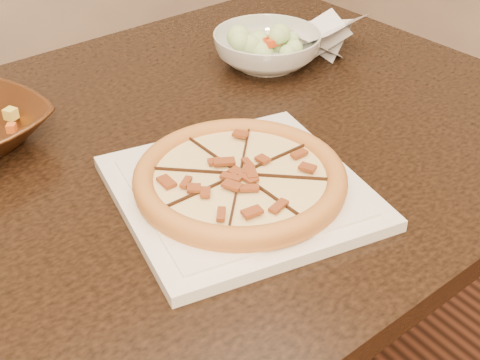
{
  "coord_description": "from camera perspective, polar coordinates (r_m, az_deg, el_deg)",
  "views": [
    {
      "loc": [
        -0.35,
        -0.65,
        1.32
      ],
      "look_at": [
        0.11,
        -0.0,
        0.78
      ],
      "focal_mm": 50.0,
      "sensor_mm": 36.0,
      "label": 1
    }
  ],
  "objects": [
    {
      "name": "dining_table",
      "position": [
        1.12,
        -8.11,
        -2.3
      ],
      "size": [
        1.56,
        1.07,
        0.75
      ],
      "color": "black",
      "rests_on": "floor"
    },
    {
      "name": "plate",
      "position": [
        0.97,
        0.0,
        -0.95
      ],
      "size": [
        0.39,
        0.39,
        0.02
      ],
      "color": "silver",
      "rests_on": "dining_table"
    },
    {
      "name": "pizza",
      "position": [
        0.95,
        -0.0,
        0.2
      ],
      "size": [
        0.31,
        0.31,
        0.03
      ],
      "color": "#B38434",
      "rests_on": "plate"
    },
    {
      "name": "salad_bowl",
      "position": [
        1.36,
        2.3,
        11.09
      ],
      "size": [
        0.24,
        0.24,
        0.07
      ],
      "primitive_type": "imported",
      "rotation": [
        0.0,
        0.0,
        0.11
      ],
      "color": "silver",
      "rests_on": "dining_table"
    },
    {
      "name": "salad",
      "position": [
        1.33,
        2.34,
        13.09
      ],
      "size": [
        0.11,
        0.1,
        0.04
      ],
      "color": "beige",
      "rests_on": "salad_bowl"
    },
    {
      "name": "cling_film",
      "position": [
        1.44,
        6.87,
        11.9
      ],
      "size": [
        0.2,
        0.18,
        0.05
      ],
      "primitive_type": null,
      "rotation": [
        0.0,
        0.0,
        -0.21
      ],
      "color": "silver",
      "rests_on": "dining_table"
    }
  ]
}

